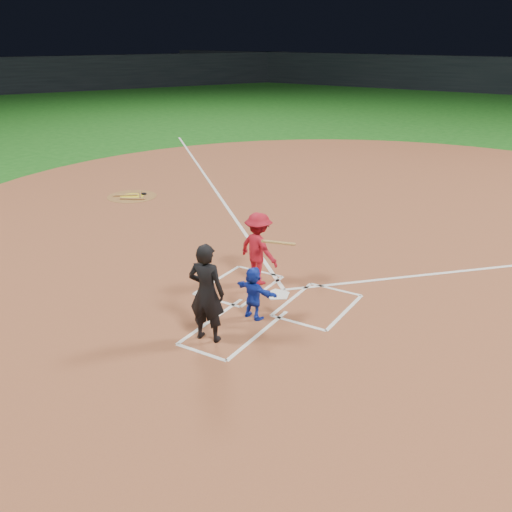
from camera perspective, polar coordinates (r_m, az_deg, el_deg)
The scene contains 14 objects.
ground at distance 12.48m, azimuth 2.14°, elevation -3.96°, with size 120.00×120.00×0.00m, color #145214.
home_plate_dirt at distance 17.61m, azimuth 11.73°, elevation 3.37°, with size 28.00×28.00×0.01m, color brown.
stadium_wall_left at distance 58.40m, azimuth -24.24°, elevation 16.11°, with size 1.20×60.00×3.20m, color black.
home_plate at distance 12.47m, azimuth 2.14°, elevation -3.87°, with size 0.60×0.60×0.02m, color white.
on_deck_circle at distance 20.38m, azimuth -12.30°, elevation 5.85°, with size 1.70×1.70×0.01m, color brown.
on_deck_logo at distance 20.37m, azimuth -12.30°, elevation 5.87°, with size 0.80×0.80×0.00m, color yellow.
on_deck_bat_a at distance 20.44m, azimuth -11.52°, elevation 6.07°, with size 0.06×0.06×0.84m, color #946336.
on_deck_bat_b at distance 20.43m, azimuth -12.91°, elevation 5.95°, with size 0.06×0.06×0.84m, color olive.
on_deck_bat_c at distance 19.96m, azimuth -12.26°, elevation 5.63°, with size 0.06×0.06×0.84m, color olive.
bat_weight_donut at distance 20.52m, azimuth -11.14°, elevation 6.13°, with size 0.19×0.19×0.05m, color black.
catcher at distance 11.29m, azimuth -0.25°, elevation -3.70°, with size 1.01×0.32×1.09m, color #1631B6.
umpire at distance 10.38m, azimuth -4.97°, elevation -3.68°, with size 0.69×0.45×1.89m, color black.
chalk_markings at distance 16.96m, azimuth 10.90°, elevation 2.77°, with size 28.35×17.32×0.01m.
batter_at_plate at distance 12.73m, azimuth 0.25°, elevation 0.74°, with size 1.44×0.97×1.66m.
Camera 1 is at (5.43, -9.86, 5.38)m, focal length 40.00 mm.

